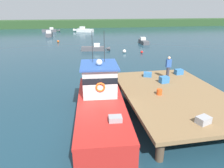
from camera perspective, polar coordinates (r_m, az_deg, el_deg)
The scene contains 18 objects.
ground_plane at distance 12.05m, azimuth -4.35°, elevation -9.21°, with size 200.00×200.00×0.00m, color #193847.
dock at distance 12.88m, azimuth 17.28°, elevation -2.77°, with size 6.00×9.00×1.20m.
main_fishing_boat at distance 11.72m, azimuth -3.36°, elevation -4.54°, with size 3.13×9.91×4.80m.
crate_single_far at distance 14.19m, azimuth 14.64°, elevation 1.21°, with size 0.60×0.44×0.45m, color #3370B2.
crate_stack_near_edge at distance 9.89m, azimuth 24.63°, elevation -9.34°, with size 0.60×0.44×0.32m, color #9E9EA3.
crate_stack_mid_dock at distance 16.38m, azimuth 18.51°, elevation 3.31°, with size 0.60×0.44×0.40m, color #3370B2.
crate_single_by_cleat at distance 15.25m, azimuth 10.15°, elevation 2.71°, with size 0.60×0.44×0.33m, color #3370B2.
bait_bucket at distance 12.19m, azimuth 13.36°, elevation -2.20°, with size 0.32×0.32×0.34m, color #E04C19.
deckhand_by_the_boat at distance 14.98m, azimuth 15.76°, elevation 4.67°, with size 0.36×0.22×1.63m.
moored_boat_mid_harbor at distance 49.58m, azimuth -17.50°, elevation 13.38°, with size 1.41×5.22×1.32m.
moored_boat_far_right at distance 37.81m, azimuth 8.90°, elevation 11.93°, with size 1.21×4.32×1.09m.
moored_boat_far_left at distance 58.84m, azimuth -17.14°, elevation 14.40°, with size 4.78×1.32×1.21m.
moored_boat_near_channel at distance 30.84m, azimuth -4.86°, elevation 10.14°, with size 4.40×1.61×1.10m.
moored_boat_off_the_point at distance 56.90m, azimuth -8.08°, elevation 14.98°, with size 5.58×3.60×1.45m.
mooring_buoy_spare_mooring at distance 29.26m, azimuth 8.48°, elevation 9.03°, with size 0.37×0.37×0.37m, color red.
mooring_buoy_channel_marker at distance 29.14m, azimuth 3.54°, elevation 9.32°, with size 0.52×0.52×0.52m, color silver.
mooring_buoy_inshore at distance 39.83m, azimuth -15.14°, elevation 11.66°, with size 0.41×0.41×0.41m, color #EA5B19.
far_shoreline at distance 72.57m, azimuth -9.91°, elevation 16.64°, with size 120.00×8.00×2.40m, color #284723.
Camera 1 is at (-0.97, -10.41, 6.00)m, focal length 32.03 mm.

